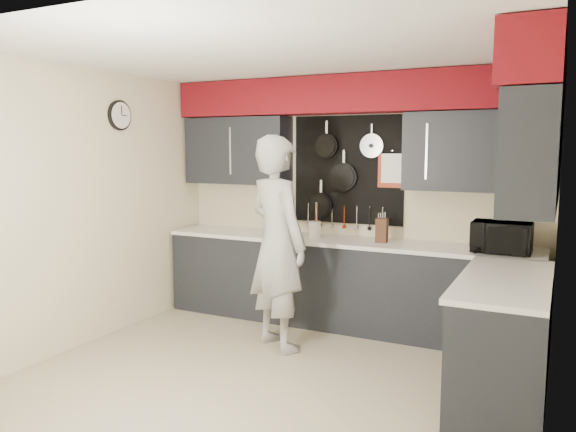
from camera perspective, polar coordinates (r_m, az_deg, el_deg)
The scene contains 10 objects.
ground at distance 4.81m, azimuth -1.01°, elevation -15.81°, with size 4.00×4.00×0.00m, color tan.
back_wall_assembly at distance 5.90m, azimuth 6.24°, elevation 8.37°, with size 4.00×0.36×2.60m.
right_wall_assembly at distance 4.21m, azimuth 23.99°, elevation 7.47°, with size 0.36×3.50×2.60m.
left_wall_assembly at distance 5.67m, azimuth -19.19°, elevation 1.25°, with size 0.05×3.50×2.60m.
base_cabinets at distance 5.48m, azimuth 9.09°, elevation -7.96°, with size 3.95×2.20×0.92m.
microwave at distance 5.40m, azimuth 20.88°, elevation -2.03°, with size 0.51×0.35×0.28m, color black.
knife_block at distance 5.67m, azimuth 9.51°, elevation -1.45°, with size 0.11×0.11×0.24m, color #3C2113.
utensil_crock at distance 5.93m, azimuth 2.75°, elevation -1.35°, with size 0.13×0.13×0.17m, color white.
coffee_maker at distance 6.15m, azimuth -1.32°, elevation -0.25°, with size 0.24×0.27×0.33m.
person at distance 5.17m, azimuth -1.06°, elevation -2.77°, with size 0.72×0.47×1.97m, color #A4A5A2.
Camera 1 is at (2.04, -3.94, 1.86)m, focal length 35.00 mm.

